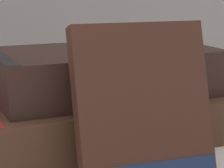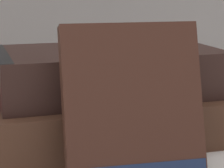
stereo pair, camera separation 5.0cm
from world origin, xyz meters
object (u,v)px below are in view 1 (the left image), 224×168
object	(u,v)px
book_flat_bottom	(96,118)
book_flat_top	(99,72)
reading_glasses	(45,106)
pocket_watch	(150,46)
book_leaning_front	(143,106)

from	to	relation	value
book_flat_bottom	book_flat_top	size ratio (longest dim) A/B	1.09
book_flat_bottom	reading_glasses	xyz separation A→B (m)	(-0.03, 0.14, -0.02)
book_flat_bottom	book_flat_top	bearing A→B (deg)	54.10
book_flat_bottom	pocket_watch	size ratio (longest dim) A/B	4.09
book_flat_top	book_leaning_front	xyz separation A→B (m)	(0.00, -0.11, -0.01)
pocket_watch	reading_glasses	world-z (taller)	pocket_watch
book_flat_top	pocket_watch	distance (m)	0.06
book_flat_top	pocket_watch	xyz separation A→B (m)	(0.05, -0.02, 0.03)
reading_glasses	book_flat_bottom	bearing A→B (deg)	-85.72
pocket_watch	reading_glasses	distance (m)	0.19
book_flat_bottom	reading_glasses	distance (m)	0.14
pocket_watch	book_flat_top	bearing A→B (deg)	160.64
book_leaning_front	book_flat_top	bearing A→B (deg)	92.48
book_leaning_front	reading_glasses	world-z (taller)	book_leaning_front
pocket_watch	book_flat_bottom	bearing A→B (deg)	173.56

